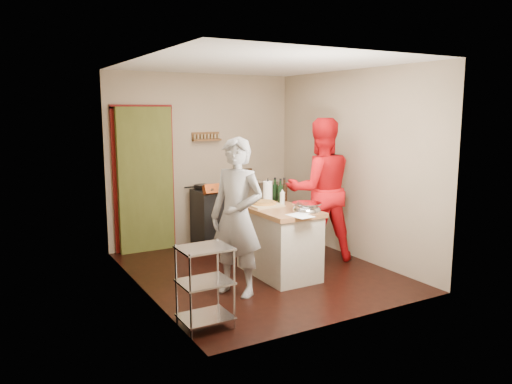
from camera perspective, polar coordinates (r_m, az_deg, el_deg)
floor at (r=6.52m, az=0.34°, el=-9.02°), size 3.50×3.50×0.00m
back_wall at (r=7.60m, az=-10.60°, el=2.23°), size 3.00×0.44×2.60m
left_wall at (r=5.64m, az=-12.98°, el=1.43°), size 0.04×3.50×2.60m
right_wall at (r=7.09m, az=10.93°, el=3.08°), size 0.04×3.50×2.60m
ceiling at (r=6.21m, az=0.37°, el=14.49°), size 3.00×3.50×0.02m
stove at (r=7.64m, az=-4.68°, el=-2.80°), size 0.60×0.63×1.00m
wire_shelving at (r=4.81m, az=-5.85°, el=-10.30°), size 0.48×0.40×0.80m
island at (r=6.27m, az=2.64°, el=-5.40°), size 0.69×1.26×1.17m
person_stripe at (r=5.52m, az=-2.21°, el=-2.90°), size 0.69×0.77×1.77m
person_red at (r=6.87m, az=7.34°, el=0.25°), size 1.13×1.00×1.95m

